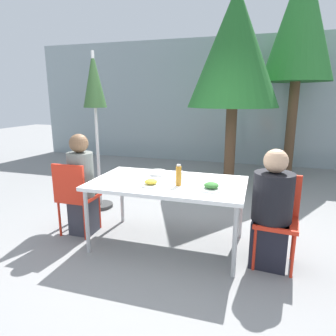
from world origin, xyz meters
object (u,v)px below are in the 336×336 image
(bottle, at_px, (179,175))
(salad_bowl, at_px, (158,173))
(chair_right, at_px, (277,212))
(closed_umbrella, at_px, (95,92))
(tree_behind_left, at_px, (301,20))
(person_left, at_px, (82,186))
(chair_left, at_px, (75,193))
(tree_behind_right, at_px, (235,49))
(person_right, at_px, (271,213))
(drinking_cup, at_px, (180,176))

(bottle, relative_size, salad_bowl, 1.24)
(chair_right, xyz_separation_m, closed_umbrella, (-2.45, 0.84, 1.16))
(bottle, bearing_deg, tree_behind_left, 70.59)
(tree_behind_left, bearing_deg, person_left, -124.20)
(person_left, xyz_separation_m, closed_umbrella, (-0.25, 0.83, 1.10))
(chair_left, relative_size, bottle, 3.98)
(bottle, distance_m, tree_behind_left, 4.73)
(closed_umbrella, height_order, salad_bowl, closed_umbrella)
(bottle, distance_m, salad_bowl, 0.49)
(chair_left, relative_size, chair_right, 1.00)
(person_left, height_order, tree_behind_right, tree_behind_right)
(person_right, distance_m, drinking_cup, 1.00)
(person_left, xyz_separation_m, tree_behind_left, (2.61, 3.83, 2.49))
(closed_umbrella, relative_size, salad_bowl, 12.38)
(salad_bowl, distance_m, tree_behind_right, 3.01)
(closed_umbrella, distance_m, drinking_cup, 1.85)
(chair_right, height_order, person_right, person_right)
(drinking_cup, bearing_deg, chair_left, -172.20)
(person_left, relative_size, person_right, 1.04)
(person_right, xyz_separation_m, tree_behind_left, (0.46, 3.92, 2.54))
(chair_left, bearing_deg, tree_behind_right, 60.61)
(chair_right, distance_m, drinking_cup, 1.05)
(tree_behind_left, bearing_deg, drinking_cup, -110.74)
(closed_umbrella, height_order, bottle, closed_umbrella)
(chair_left, bearing_deg, chair_right, 1.22)
(closed_umbrella, distance_m, salad_bowl, 1.57)
(chair_right, relative_size, tree_behind_right, 0.26)
(tree_behind_right, bearing_deg, person_left, -118.82)
(closed_umbrella, relative_size, tree_behind_left, 0.52)
(person_right, height_order, salad_bowl, person_right)
(salad_bowl, relative_size, tree_behind_right, 0.05)
(salad_bowl, bearing_deg, person_left, -164.34)
(chair_right, xyz_separation_m, bottle, (-0.98, -0.09, 0.32))
(bottle, xyz_separation_m, tree_behind_right, (0.25, 2.78, 1.60))
(closed_umbrella, bearing_deg, bottle, -32.40)
(chair_left, height_order, chair_right, same)
(chair_left, height_order, salad_bowl, chair_left)
(person_left, relative_size, drinking_cup, 11.90)
(tree_behind_left, xyz_separation_m, tree_behind_right, (-1.13, -1.16, -0.64))
(bottle, bearing_deg, chair_right, 5.04)
(tree_behind_left, bearing_deg, chair_right, -95.98)
(tree_behind_left, distance_m, tree_behind_right, 1.74)
(chair_right, relative_size, person_right, 0.76)
(person_right, distance_m, closed_umbrella, 2.81)
(chair_left, height_order, person_right, person_right)
(person_right, height_order, drinking_cup, person_right)
(chair_left, height_order, tree_behind_left, tree_behind_left)
(salad_bowl, relative_size, tree_behind_left, 0.04)
(person_right, relative_size, drinking_cup, 11.39)
(closed_umbrella, height_order, tree_behind_left, tree_behind_left)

